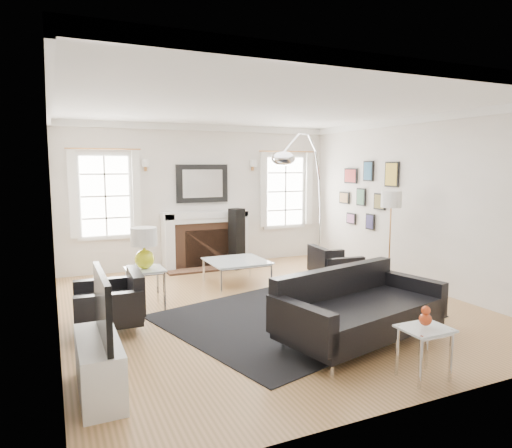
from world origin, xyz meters
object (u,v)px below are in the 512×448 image
armchair_left (112,304)px  gourd_lamp (144,245)px  coffee_table (237,262)px  sofa (356,310)px  armchair_right (332,266)px  arc_floor_lamp (304,197)px  fireplace (206,240)px

armchair_left → gourd_lamp: bearing=53.0°
armchair_left → coffee_table: (2.17, 1.35, 0.06)m
sofa → armchair_right: sofa is taller
sofa → coffee_table: size_ratio=2.29×
coffee_table → sofa: bearing=-83.6°
sofa → gourd_lamp: (-1.96, 2.22, 0.54)m
coffee_table → gourd_lamp: gourd_lamp is taller
arc_floor_lamp → coffee_table: bearing=-173.1°
sofa → armchair_right: 2.59m
coffee_table → arc_floor_lamp: size_ratio=0.36×
armchair_right → arc_floor_lamp: 1.37m
armchair_right → coffee_table: armchair_right is taller
armchair_left → arc_floor_lamp: 4.03m
sofa → gourd_lamp: bearing=131.5°
sofa → armchair_right: (1.21, 2.29, -0.06)m
coffee_table → arc_floor_lamp: arc_floor_lamp is taller
fireplace → sofa: 4.42m
gourd_lamp → sofa: bearing=-48.5°
coffee_table → arc_floor_lamp: (1.39, 0.17, 1.05)m
sofa → coffee_table: sofa is taller
armchair_left → armchair_right: bearing=11.8°
armchair_right → coffee_table: size_ratio=0.90×
gourd_lamp → arc_floor_lamp: arc_floor_lamp is taller
fireplace → arc_floor_lamp: bearing=-44.2°
armchair_right → arc_floor_lamp: arc_floor_lamp is taller
fireplace → armchair_left: bearing=-126.5°
fireplace → coffee_table: 1.56m
sofa → armchair_left: size_ratio=2.41×
fireplace → coffee_table: (0.03, -1.55, -0.15)m
armchair_left → sofa: bearing=-31.2°
armchair_left → coffee_table: 2.56m
armchair_left → arc_floor_lamp: (3.56, 1.51, 1.12)m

